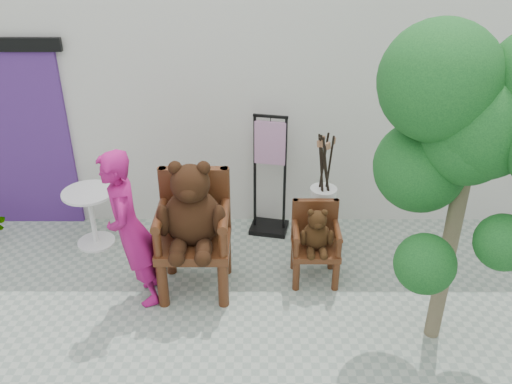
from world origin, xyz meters
TOP-DOWN VIEW (x-y plane):
  - ground_plane at (0.00, 0.00)m, footprint 60.00×60.00m
  - back_wall at (0.00, 3.10)m, footprint 9.00×1.00m
  - doorway at (-3.00, 2.58)m, footprint 1.40×0.11m
  - chair_big at (-0.82, 1.24)m, footprint 0.73×0.78m
  - chair_small at (0.44, 1.41)m, footprint 0.50×0.47m
  - person at (-1.40, 1.04)m, footprint 0.50×0.67m
  - cafe_table at (-2.11, 2.05)m, footprint 0.60×0.60m
  - display_stand at (-0.03, 2.35)m, footprint 0.51×0.43m
  - stool_bucket at (0.56, 1.92)m, footprint 0.32×0.32m
  - tree at (1.54, 0.49)m, footprint 1.65×1.35m

SIDE VIEW (x-z plane):
  - ground_plane at x=0.00m, z-range 0.00..0.00m
  - cafe_table at x=-2.11m, z-range 0.09..0.79m
  - chair_small at x=0.44m, z-range 0.09..0.96m
  - display_stand at x=-0.03m, z-range -0.17..1.34m
  - stool_bucket at x=0.56m, z-range -0.08..1.37m
  - person at x=-1.40m, z-range 0.00..1.66m
  - chair_big at x=-0.82m, z-range 0.11..1.59m
  - doorway at x=-3.00m, z-range 0.00..2.33m
  - back_wall at x=0.00m, z-range 0.00..3.00m
  - tree at x=1.54m, z-range 0.68..3.59m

